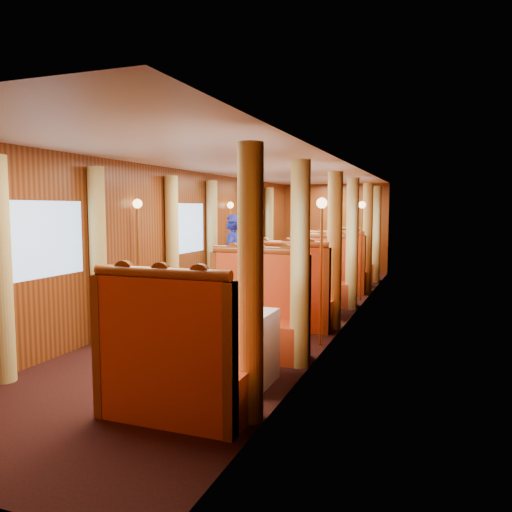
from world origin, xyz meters
The scene contains 48 objects.
floor centered at (0.00, 0.00, 0.00)m, with size 3.00×12.00×0.01m, color black, non-canonical shape.
ceiling centered at (0.00, 0.00, 2.50)m, with size 3.00×12.00×0.01m, color silver, non-canonical shape.
wall_far centered at (0.00, 6.00, 1.25)m, with size 3.00×2.50×0.01m, color brown, non-canonical shape.
wall_left centered at (-1.50, 0.00, 1.25)m, with size 12.00×2.50×0.01m, color brown, non-canonical shape.
wall_right centered at (1.50, 0.00, 1.25)m, with size 12.00×2.50×0.01m, color brown, non-canonical shape.
doorway_far centered at (0.00, 5.97, 1.00)m, with size 0.80×0.04×2.00m, color brown.
table_near centered at (0.75, -3.50, 0.38)m, with size 1.05×0.72×0.75m, color white.
banquette_near_fwd centered at (0.75, -4.51, 0.42)m, with size 1.30×0.55×1.34m.
banquette_near_aft centered at (0.75, -2.49, 0.42)m, with size 1.30×0.55×1.34m.
table_mid centered at (0.75, 0.00, 0.38)m, with size 1.05×0.72×0.75m, color white.
banquette_mid_fwd centered at (0.75, -1.01, 0.42)m, with size 1.30×0.55×1.34m.
banquette_mid_aft centered at (0.75, 1.01, 0.42)m, with size 1.30×0.55×1.34m.
table_far centered at (0.75, 3.50, 0.38)m, with size 1.05×0.72×0.75m, color white.
banquette_far_fwd centered at (0.75, 2.49, 0.42)m, with size 1.30×0.55×1.34m.
banquette_far_aft centered at (0.75, 4.51, 0.42)m, with size 1.30×0.55×1.34m.
tea_tray centered at (0.68, -3.58, 0.76)m, with size 0.34×0.26×0.01m, color silver.
teapot_left centered at (0.59, -3.57, 0.81)m, with size 0.15×0.11×0.12m, color silver, non-canonical shape.
teapot_right centered at (0.74, -3.58, 0.81)m, with size 0.14×0.11×0.12m, color silver, non-canonical shape.
teapot_back centered at (0.68, -3.43, 0.81)m, with size 0.14×0.11×0.12m, color silver, non-canonical shape.
fruit_plate centered at (1.07, -3.66, 0.77)m, with size 0.23×0.23×0.05m.
cup_inboard centered at (0.37, -3.35, 0.86)m, with size 0.08×0.08×0.26m.
cup_outboard centered at (0.49, -3.31, 0.86)m, with size 0.08×0.08×0.26m.
rose_vase_mid centered at (0.73, 0.00, 0.93)m, with size 0.06×0.06×0.36m.
rose_vase_far centered at (0.76, 3.52, 0.93)m, with size 0.06×0.06×0.36m.
window_left_near centered at (-1.49, -3.50, 1.45)m, with size 1.20×0.90×0.01m, color #89ADDB, non-canonical shape.
curtain_left_near_a centered at (-1.38, -4.28, 1.18)m, with size 0.22×0.22×2.35m, color #D5C46D.
curtain_left_near_b centered at (-1.38, -2.72, 1.18)m, with size 0.22×0.22×2.35m, color #D5C46D.
window_right_near centered at (1.49, -3.50, 1.45)m, with size 1.20×0.90×0.01m, color #89ADDB, non-canonical shape.
curtain_right_near_a centered at (1.38, -4.28, 1.18)m, with size 0.22×0.22×2.35m, color #D5C46D.
curtain_right_near_b centered at (1.38, -2.72, 1.18)m, with size 0.22×0.22×2.35m, color #D5C46D.
window_left_mid centered at (-1.49, 0.00, 1.45)m, with size 1.20×0.90×0.01m, color #89ADDB, non-canonical shape.
curtain_left_mid_a centered at (-1.38, -0.78, 1.18)m, with size 0.22×0.22×2.35m, color #D5C46D.
curtain_left_mid_b centered at (-1.38, 0.78, 1.18)m, with size 0.22×0.22×2.35m, color #D5C46D.
window_right_mid centered at (1.49, 0.00, 1.45)m, with size 1.20×0.90×0.01m, color #89ADDB, non-canonical shape.
curtain_right_mid_a centered at (1.38, -0.78, 1.18)m, with size 0.22×0.22×2.35m, color #D5C46D.
curtain_right_mid_b centered at (1.38, 0.78, 1.18)m, with size 0.22×0.22×2.35m, color #D5C46D.
window_left_far centered at (-1.49, 3.50, 1.45)m, with size 1.20×0.90×0.01m, color #89ADDB, non-canonical shape.
curtain_left_far_a centered at (-1.38, 2.72, 1.18)m, with size 0.22×0.22×2.35m, color #D5C46D.
curtain_left_far_b centered at (-1.38, 4.28, 1.18)m, with size 0.22×0.22×2.35m, color #D5C46D.
window_right_far centered at (1.49, 3.50, 1.45)m, with size 1.20×0.90×0.01m, color #89ADDB, non-canonical shape.
curtain_right_far_a centered at (1.38, 2.72, 1.18)m, with size 0.22×0.22×2.35m, color #D5C46D.
curtain_right_far_b centered at (1.38, 4.28, 1.18)m, with size 0.22×0.22×2.35m, color #D5C46D.
sconce_left_fore centered at (-1.40, -1.75, 1.38)m, with size 0.14×0.14×1.95m.
sconce_right_fore centered at (1.40, -1.75, 1.38)m, with size 0.14×0.14×1.95m.
sconce_left_aft centered at (-1.40, 1.75, 1.38)m, with size 0.14×0.14×1.95m.
sconce_right_aft centered at (1.40, 1.75, 1.38)m, with size 0.14×0.14×1.95m.
steward centered at (-0.84, 0.52, 0.85)m, with size 0.62×0.41×1.70m, color navy.
passenger centered at (0.75, 0.77, 0.74)m, with size 0.40×0.44×0.76m.
Camera 1 is at (2.86, -8.14, 1.81)m, focal length 35.00 mm.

